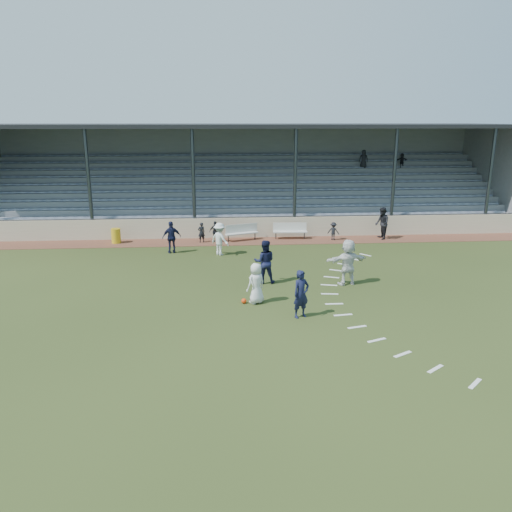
{
  "coord_description": "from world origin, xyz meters",
  "views": [
    {
      "loc": [
        -1.49,
        -17.81,
        6.88
      ],
      "look_at": [
        0.0,
        2.5,
        1.3
      ],
      "focal_mm": 35.0,
      "sensor_mm": 36.0,
      "label": 1
    }
  ],
  "objects": [
    {
      "name": "retaining_wall",
      "position": [
        0.0,
        11.55,
        0.6
      ],
      "size": [
        34.0,
        0.18,
        1.2
      ],
      "primitive_type": "cube",
      "color": "beige",
      "rests_on": "ground"
    },
    {
      "name": "player_navy_wing",
      "position": [
        -4.07,
        8.21,
        0.85
      ],
      "size": [
        1.08,
        0.7,
        1.71
      ],
      "primitive_type": "imported",
      "rotation": [
        0.0,
        0.0,
        3.45
      ],
      "color": "#131635",
      "rests_on": "ground"
    },
    {
      "name": "player_white_lead",
      "position": [
        -0.15,
        0.35,
        0.8
      ],
      "size": [
        0.93,
        0.86,
        1.6
      ],
      "primitive_type": "imported",
      "rotation": [
        0.0,
        0.0,
        3.73
      ],
      "color": "silver",
      "rests_on": "ground"
    },
    {
      "name": "football",
      "position": [
        -0.63,
        0.33,
        0.1
      ],
      "size": [
        0.2,
        0.2,
        0.2
      ],
      "primitive_type": "sphere",
      "color": "#EB3B0D",
      "rests_on": "ground"
    },
    {
      "name": "sub_left_far",
      "position": [
        -1.76,
        10.44,
        0.63
      ],
      "size": [
        0.73,
        0.34,
        1.21
      ],
      "primitive_type": "imported",
      "rotation": [
        0.0,
        0.0,
        3.08
      ],
      "color": "black",
      "rests_on": "cinder_track"
    },
    {
      "name": "player_white_back",
      "position": [
        3.93,
        2.34,
        1.0
      ],
      "size": [
        1.93,
        0.94,
        1.99
      ],
      "primitive_type": "imported",
      "rotation": [
        0.0,
        0.0,
        3.34
      ],
      "color": "silver",
      "rests_on": "ground"
    },
    {
      "name": "official",
      "position": [
        8.06,
        10.46,
        0.97
      ],
      "size": [
        0.74,
        0.94,
        1.89
      ],
      "primitive_type": "imported",
      "rotation": [
        0.0,
        0.0,
        4.74
      ],
      "color": "black",
      "rests_on": "cinder_track"
    },
    {
      "name": "penalty_arc",
      "position": [
        4.12,
        0.0,
        0.01
      ],
      "size": [
        3.89,
        14.63,
        0.01
      ],
      "color": "white",
      "rests_on": "ground"
    },
    {
      "name": "grandstand",
      "position": [
        0.01,
        16.26,
        2.2
      ],
      "size": [
        34.6,
        9.0,
        6.61
      ],
      "color": "gray",
      "rests_on": "ground"
    },
    {
      "name": "player_navy_mid",
      "position": [
        0.39,
        2.81,
        0.95
      ],
      "size": [
        0.97,
        0.77,
        1.91
      ],
      "primitive_type": "imported",
      "rotation": [
        0.0,
        0.0,
        3.08
      ],
      "color": "#131635",
      "rests_on": "ground"
    },
    {
      "name": "trash_bin",
      "position": [
        -7.47,
        10.6,
        0.44
      ],
      "size": [
        0.53,
        0.53,
        0.84
      ],
      "primitive_type": "cylinder",
      "color": "gold",
      "rests_on": "cinder_track"
    },
    {
      "name": "player_white_wing",
      "position": [
        -1.52,
        7.6,
        0.86
      ],
      "size": [
        1.25,
        1.21,
        1.71
      ],
      "primitive_type": "imported",
      "rotation": [
        0.0,
        0.0,
        2.41
      ],
      "color": "silver",
      "rests_on": "ground"
    },
    {
      "name": "bench_right",
      "position": [
        2.65,
        10.97,
        0.58
      ],
      "size": [
        2.01,
        0.52,
        0.95
      ],
      "rotation": [
        0.0,
        0.0,
        -0.04
      ],
      "color": "beige",
      "rests_on": "cinder_track"
    },
    {
      "name": "sub_right",
      "position": [
        5.15,
        10.44,
        0.55
      ],
      "size": [
        0.78,
        0.62,
        1.06
      ],
      "primitive_type": "imported",
      "rotation": [
        0.0,
        0.0,
        2.76
      ],
      "color": "black",
      "rests_on": "cinder_track"
    },
    {
      "name": "player_navy_lead",
      "position": [
        1.34,
        -1.2,
        0.88
      ],
      "size": [
        0.76,
        0.65,
        1.75
      ],
      "primitive_type": "imported",
      "rotation": [
        0.0,
        0.0,
        0.45
      ],
      "color": "#131635",
      "rests_on": "ground"
    },
    {
      "name": "cinder_track",
      "position": [
        0.0,
        10.5,
        0.01
      ],
      "size": [
        34.0,
        2.0,
        0.02
      ],
      "primitive_type": "cube",
      "color": "brown",
      "rests_on": "ground"
    },
    {
      "name": "sub_left_near",
      "position": [
        -2.58,
        10.42,
        0.6
      ],
      "size": [
        0.5,
        0.42,
        1.16
      ],
      "primitive_type": "imported",
      "rotation": [
        0.0,
        0.0,
        3.53
      ],
      "color": "black",
      "rests_on": "cinder_track"
    },
    {
      "name": "bench_left",
      "position": [
        -0.24,
        10.77,
        0.58
      ],
      "size": [
        2.01,
        1.13,
        0.95
      ],
      "rotation": [
        0.0,
        0.0,
        0.36
      ],
      "color": "beige",
      "rests_on": "cinder_track"
    },
    {
      "name": "ground",
      "position": [
        0.0,
        0.0,
        0.0
      ],
      "size": [
        90.0,
        90.0,
        0.0
      ],
      "primitive_type": "plane",
      "color": "#2E3A18",
      "rests_on": "ground"
    }
  ]
}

